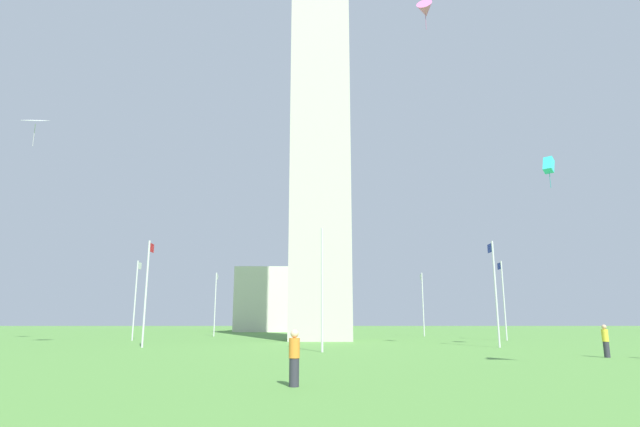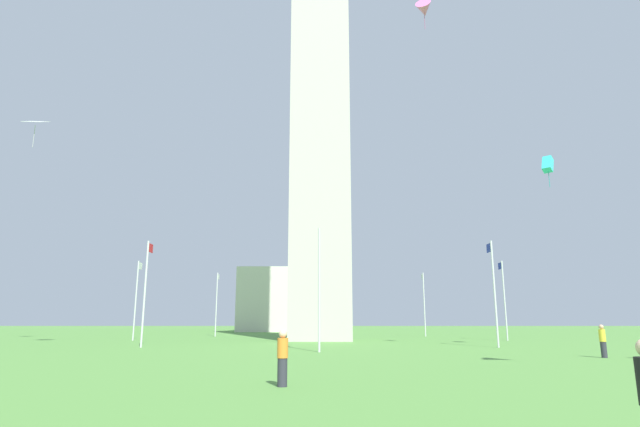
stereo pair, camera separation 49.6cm
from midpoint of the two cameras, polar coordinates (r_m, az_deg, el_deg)
name	(u,v)px [view 1 (the left image)]	position (r m, az deg, el deg)	size (l,w,h in m)	color
ground_plane	(320,341)	(49.10, -0.30, -14.24)	(260.00, 260.00, 0.00)	#548C3D
obelisk_monument	(320,80)	(55.04, -0.27, 14.89)	(5.90, 5.90, 53.62)	#B7B2A8
flagpole_n	(319,302)	(66.99, -0.33, -10.07)	(1.12, 0.14, 7.60)	silver
flagpole_ne	(215,301)	(63.02, -12.03, -9.69)	(1.12, 0.14, 7.60)	silver
flagpole_e	(136,296)	(52.27, -20.47, -8.77)	(1.12, 0.14, 7.60)	silver
flagpole_se	(147,288)	(38.67, -19.45, -7.95)	(1.12, 0.14, 7.60)	silver
flagpole_s	(322,282)	(31.39, -0.21, -7.83)	(1.12, 0.14, 7.60)	silver
flagpole_sw	(495,288)	(38.74, 18.93, -7.99)	(1.12, 0.14, 7.60)	silver
flagpole_w	(503,296)	(52.35, 19.86, -8.82)	(1.12, 0.14, 7.60)	silver
flagpole_nw	(423,301)	(63.06, 11.37, -9.72)	(1.12, 0.14, 7.60)	silver
person_yellow_shirt	(606,341)	(30.48, 29.29, -12.53)	(0.32, 0.32, 1.66)	#2D2D38
person_orange_shirt	(294,358)	(15.24, -3.91, -16.08)	(0.32, 0.32, 1.61)	#2D2D38
kite_white_diamond	(36,121)	(44.84, -29.86, 9.09)	(1.48, 1.59, 2.39)	white
kite_cyan_box	(549,165)	(40.23, 24.22, 5.04)	(1.16, 1.13, 2.36)	#33C6D1
kite_pink_delta	(425,10)	(46.33, 11.55, 21.71)	(2.03, 1.82, 2.69)	pink
distant_building	(274,301)	(94.42, -5.38, -9.91)	(22.11, 11.55, 10.64)	beige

